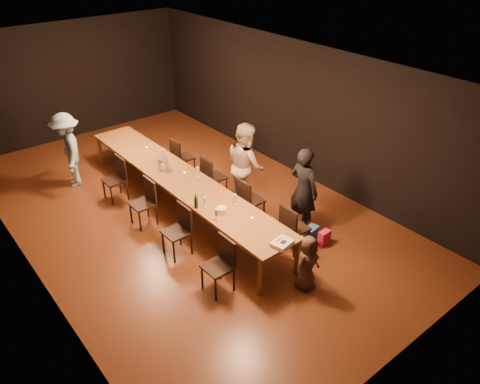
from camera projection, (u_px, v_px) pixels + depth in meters
ground at (182, 209)px, 9.60m from camera, size 10.00×10.00×0.00m
room_shell at (174, 113)px, 8.55m from camera, size 6.04×10.04×3.02m
table at (179, 179)px, 9.25m from camera, size 0.90×6.00×0.75m
chair_right_0 at (295, 227)px, 8.22m from camera, size 0.42×0.42×0.93m
chair_right_1 at (251, 200)px, 9.03m from camera, size 0.42×0.42×0.93m
chair_right_2 at (214, 177)px, 9.83m from camera, size 0.42×0.42×0.93m
chair_right_3 at (183, 157)px, 10.63m from camera, size 0.42×0.42×0.93m
chair_left_0 at (218, 266)px, 7.30m from camera, size 0.42×0.42×0.93m
chair_left_1 at (176, 232)px, 8.10m from camera, size 0.42×0.42×0.93m
chair_left_2 at (142, 203)px, 8.91m from camera, size 0.42×0.42×0.93m
chair_left_3 at (114, 180)px, 9.71m from camera, size 0.42×0.42×0.93m
woman_birthday at (304, 190)px, 8.59m from camera, size 0.44×0.64×1.69m
woman_tan at (246, 165)px, 9.36m from camera, size 0.90×1.03×1.78m
man_blue at (68, 150)px, 10.08m from camera, size 0.86×1.20×1.67m
child at (307, 263)px, 7.34m from camera, size 0.50×0.35×0.97m
gift_bag_red at (324, 238)px, 8.50m from camera, size 0.25×0.15×0.28m
gift_bag_blue at (311, 234)px, 8.56m from camera, size 0.28×0.21×0.32m
birthday_cake at (282, 243)px, 7.29m from camera, size 0.36×0.31×0.08m
plate_stack at (222, 210)px, 8.08m from camera, size 0.21×0.21×0.10m
champagne_bottle at (196, 200)px, 8.17m from camera, size 0.08×0.08×0.30m
ice_bucket at (163, 163)px, 9.47m from camera, size 0.24×0.24×0.23m
wineglass_0 at (217, 215)px, 7.87m from camera, size 0.06×0.06×0.21m
wineglass_1 at (235, 199)px, 8.29m from camera, size 0.06×0.06×0.21m
wineglass_2 at (205, 202)px, 8.22m from camera, size 0.06×0.06×0.21m
wineglass_3 at (197, 172)px, 9.19m from camera, size 0.06×0.06×0.21m
wineglass_4 at (163, 169)px, 9.28m from camera, size 0.06×0.06×0.21m
wineglass_5 at (163, 154)px, 9.90m from camera, size 0.06×0.06×0.21m
tealight_near at (252, 218)px, 7.92m from camera, size 0.05×0.05×0.03m
tealight_mid at (185, 173)px, 9.32m from camera, size 0.05×0.05×0.03m
tealight_far at (147, 148)px, 10.35m from camera, size 0.05×0.05×0.03m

